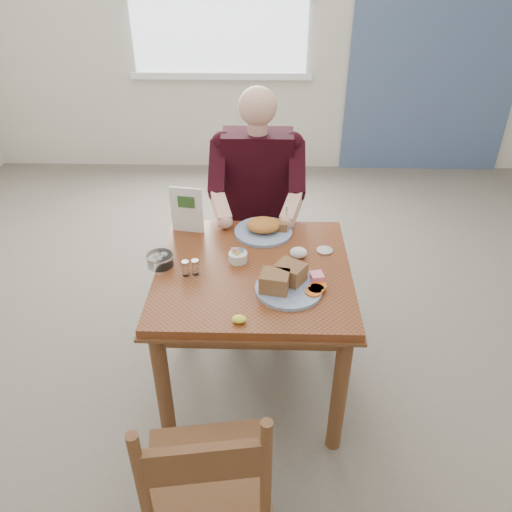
{
  "coord_description": "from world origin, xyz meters",
  "views": [
    {
      "loc": [
        0.06,
        -1.91,
        2.06
      ],
      "look_at": [
        0.01,
        0.0,
        0.82
      ],
      "focal_mm": 35.0,
      "sensor_mm": 36.0,
      "label": 1
    }
  ],
  "objects_px": {
    "diner": "(257,190)",
    "chair_near": "(208,486)",
    "near_plate": "(287,282)",
    "table": "(254,287)",
    "chair_far": "(258,232)",
    "far_plate": "(265,228)"
  },
  "relations": [
    {
      "from": "diner",
      "to": "chair_near",
      "type": "bearing_deg",
      "value": -94.51
    },
    {
      "from": "chair_near",
      "to": "near_plate",
      "type": "xyz_separation_m",
      "value": [
        0.28,
        0.77,
        0.31
      ]
    },
    {
      "from": "table",
      "to": "diner",
      "type": "xyz_separation_m",
      "value": [
        0.0,
        0.71,
        0.17
      ]
    },
    {
      "from": "table",
      "to": "diner",
      "type": "height_order",
      "value": "diner"
    },
    {
      "from": "chair_far",
      "to": "near_plate",
      "type": "distance_m",
      "value": 1.01
    },
    {
      "from": "far_plate",
      "to": "table",
      "type": "bearing_deg",
      "value": -98.35
    },
    {
      "from": "table",
      "to": "near_plate",
      "type": "xyz_separation_m",
      "value": [
        0.15,
        -0.16,
        0.15
      ]
    },
    {
      "from": "table",
      "to": "chair_far",
      "type": "relative_size",
      "value": 0.97
    },
    {
      "from": "chair_far",
      "to": "chair_near",
      "type": "height_order",
      "value": "same"
    },
    {
      "from": "table",
      "to": "chair_far",
      "type": "distance_m",
      "value": 0.81
    },
    {
      "from": "chair_near",
      "to": "diner",
      "type": "height_order",
      "value": "diner"
    },
    {
      "from": "table",
      "to": "chair_far",
      "type": "xyz_separation_m",
      "value": [
        0.0,
        0.8,
        -0.16
      ]
    },
    {
      "from": "table",
      "to": "chair_far",
      "type": "height_order",
      "value": "chair_far"
    },
    {
      "from": "chair_far",
      "to": "far_plate",
      "type": "relative_size",
      "value": 2.97
    },
    {
      "from": "table",
      "to": "chair_near",
      "type": "relative_size",
      "value": 0.97
    },
    {
      "from": "chair_far",
      "to": "table",
      "type": "bearing_deg",
      "value": -90.0
    },
    {
      "from": "near_plate",
      "to": "far_plate",
      "type": "relative_size",
      "value": 1.17
    },
    {
      "from": "table",
      "to": "far_plate",
      "type": "height_order",
      "value": "far_plate"
    },
    {
      "from": "table",
      "to": "chair_far",
      "type": "bearing_deg",
      "value": 90.0
    },
    {
      "from": "chair_far",
      "to": "near_plate",
      "type": "height_order",
      "value": "chair_far"
    },
    {
      "from": "chair_far",
      "to": "near_plate",
      "type": "xyz_separation_m",
      "value": [
        0.15,
        -0.95,
        0.31
      ]
    },
    {
      "from": "chair_far",
      "to": "chair_near",
      "type": "relative_size",
      "value": 1.0
    }
  ]
}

